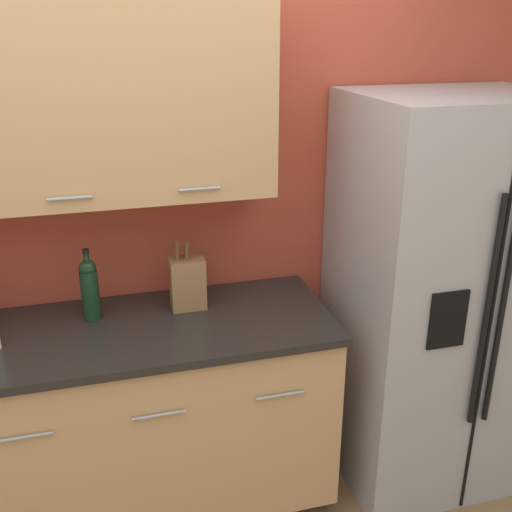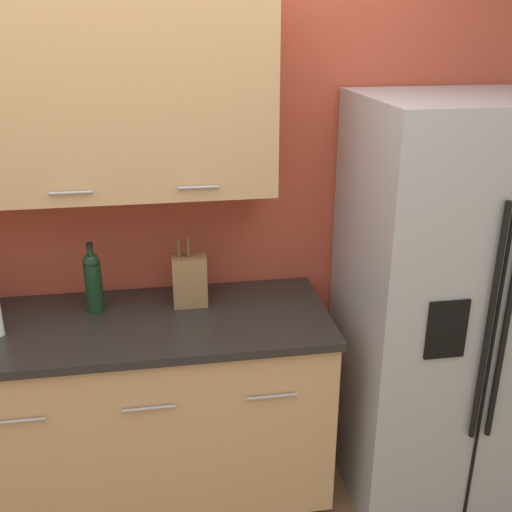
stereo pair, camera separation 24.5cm
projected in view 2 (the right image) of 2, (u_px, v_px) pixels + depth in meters
wall_back at (123, 186)px, 2.57m from camera, size 10.00×0.39×2.60m
counter_unit at (97, 416)px, 2.61m from camera, size 2.00×0.64×0.93m
refrigerator at (449, 306)px, 2.64m from camera, size 0.88×0.74×1.81m
knife_block at (190, 280)px, 2.56m from camera, size 0.15×0.09×0.31m
wine_bottle at (93, 281)px, 2.50m from camera, size 0.07×0.07×0.31m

